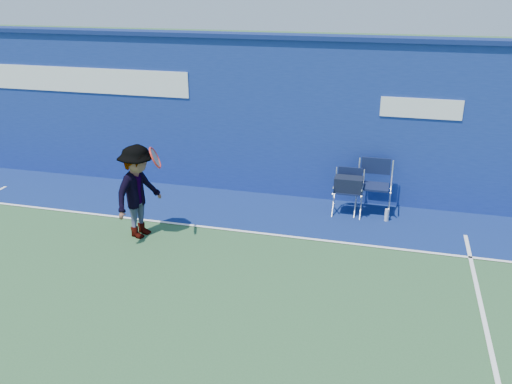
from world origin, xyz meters
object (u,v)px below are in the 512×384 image
(directors_chair_right, at_px, (373,198))
(tennis_player, at_px, (138,191))
(water_bottle, at_px, (387,215))
(directors_chair_left, at_px, (348,196))

(directors_chair_right, height_order, tennis_player, tennis_player)
(water_bottle, distance_m, tennis_player, 4.33)
(directors_chair_left, bearing_deg, water_bottle, -11.05)
(tennis_player, bearing_deg, water_bottle, 22.28)
(directors_chair_right, relative_size, water_bottle, 4.30)
(directors_chair_left, xyz_separation_m, tennis_player, (-3.24, -1.76, 0.44))
(water_bottle, bearing_deg, directors_chair_right, 134.94)
(directors_chair_right, xyz_separation_m, water_bottle, (0.27, -0.27, -0.20))
(directors_chair_left, xyz_separation_m, directors_chair_right, (0.44, 0.13, -0.03))
(directors_chair_left, relative_size, tennis_player, 0.52)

